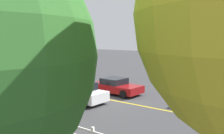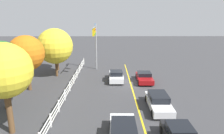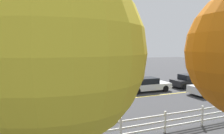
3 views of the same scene
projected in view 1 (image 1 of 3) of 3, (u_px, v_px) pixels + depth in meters
name	position (u px, v px, depth m)	size (l,w,h in m)	color
ground_plane	(104.00, 99.00, 18.86)	(120.00, 120.00, 0.00)	#38383A
lane_center_stripe	(151.00, 108.00, 16.40)	(28.00, 0.16, 0.01)	gold
signal_assembly	(3.00, 29.00, 17.59)	(6.46, 0.38, 7.34)	gray
car_0	(79.00, 93.00, 17.80)	(4.15, 1.91, 1.40)	silver
car_1	(218.00, 100.00, 15.59)	(4.81, 1.98, 1.41)	silver
car_4	(116.00, 86.00, 20.45)	(4.24, 2.11, 1.27)	maroon
white_rail_fence	(50.00, 126.00, 11.25)	(26.10, 0.10, 1.15)	white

